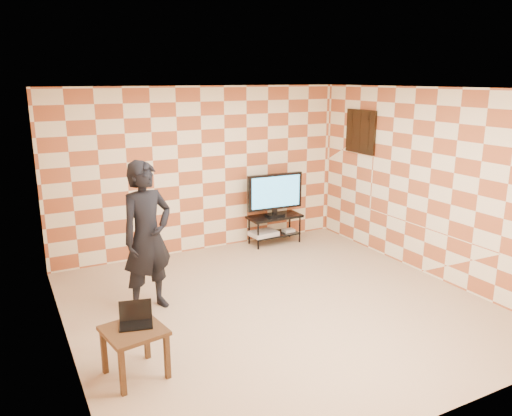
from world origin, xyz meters
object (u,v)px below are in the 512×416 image
Objects in this scene: tv_stand at (275,223)px; person at (147,237)px; side_table at (134,337)px; tv at (275,193)px.

person is (-2.66, -1.52, 0.58)m from tv_stand.
side_table is (-3.20, -2.89, 0.05)m from tv_stand.
tv_stand is 3.11m from person.
tv is 3.06m from person.
tv_stand and side_table have the same top height.
person reaches higher than side_table.
tv_stand is 0.92× the size of tv.
person is (-2.66, -1.51, 0.03)m from tv.
tv is 4.34m from side_table.
side_table is at bearing -137.89° from tv_stand.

